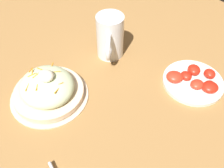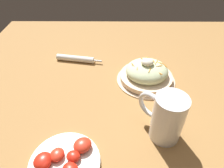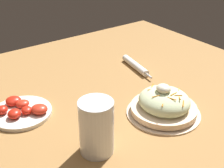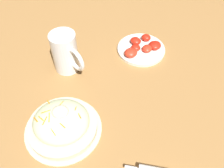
% 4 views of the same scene
% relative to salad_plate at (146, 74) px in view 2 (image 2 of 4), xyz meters
% --- Properties ---
extents(ground_plane, '(1.43, 1.43, 0.00)m').
position_rel_salad_plate_xyz_m(ground_plane, '(-0.04, -0.13, -0.03)').
color(ground_plane, '#9E703D').
extents(salad_plate, '(0.23, 0.23, 0.10)m').
position_rel_salad_plate_xyz_m(salad_plate, '(0.00, 0.00, 0.00)').
color(salad_plate, beige).
rests_on(salad_plate, ground_plane).
extents(beer_mug, '(0.12, 0.12, 0.15)m').
position_rel_salad_plate_xyz_m(beer_mug, '(0.02, -0.25, 0.03)').
color(beer_mug, white).
rests_on(beer_mug, ground_plane).
extents(napkin_roll, '(0.20, 0.06, 0.03)m').
position_rel_salad_plate_xyz_m(napkin_roll, '(-0.29, 0.13, -0.02)').
color(napkin_roll, white).
rests_on(napkin_roll, ground_plane).
extents(tomato_plate, '(0.18, 0.18, 0.04)m').
position_rel_salad_plate_xyz_m(tomato_plate, '(-0.25, -0.35, -0.02)').
color(tomato_plate, white).
rests_on(tomato_plate, ground_plane).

